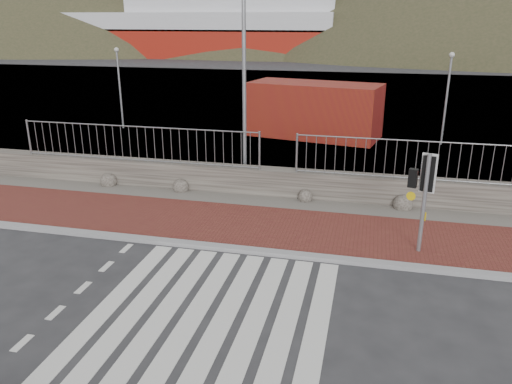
% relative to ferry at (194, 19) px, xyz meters
% --- Properties ---
extents(ground, '(220.00, 220.00, 0.00)m').
position_rel_ferry_xyz_m(ground, '(24.65, -67.90, -5.36)').
color(ground, '#28282B').
rests_on(ground, ground).
extents(sidewalk_far, '(40.00, 3.00, 0.08)m').
position_rel_ferry_xyz_m(sidewalk_far, '(24.65, -63.40, -5.32)').
color(sidewalk_far, brown).
rests_on(sidewalk_far, ground).
extents(kerb_far, '(40.00, 0.25, 0.12)m').
position_rel_ferry_xyz_m(kerb_far, '(24.65, -64.90, -5.31)').
color(kerb_far, gray).
rests_on(kerb_far, ground).
extents(zebra_crossing, '(4.62, 5.60, 0.01)m').
position_rel_ferry_xyz_m(zebra_crossing, '(24.65, -67.90, -5.36)').
color(zebra_crossing, silver).
rests_on(zebra_crossing, ground).
extents(gravel_strip, '(40.00, 1.50, 0.06)m').
position_rel_ferry_xyz_m(gravel_strip, '(24.65, -61.40, -5.33)').
color(gravel_strip, '#59544C').
rests_on(gravel_strip, ground).
extents(stone_wall, '(40.00, 0.60, 0.90)m').
position_rel_ferry_xyz_m(stone_wall, '(24.65, -60.60, -4.91)').
color(stone_wall, '#413B35').
rests_on(stone_wall, ground).
extents(railing, '(18.07, 0.07, 1.22)m').
position_rel_ferry_xyz_m(railing, '(24.65, -60.75, -3.54)').
color(railing, gray).
rests_on(railing, stone_wall).
extents(quay, '(120.00, 40.00, 0.50)m').
position_rel_ferry_xyz_m(quay, '(24.65, -40.00, -5.36)').
color(quay, '#4C4C4F').
rests_on(quay, ground).
extents(water, '(220.00, 50.00, 0.05)m').
position_rel_ferry_xyz_m(water, '(24.65, -5.00, -5.36)').
color(water, '#3F4C54').
rests_on(water, ground).
extents(ferry, '(50.00, 16.00, 20.00)m').
position_rel_ferry_xyz_m(ferry, '(0.00, 0.00, 0.00)').
color(ferry, maroon).
rests_on(ferry, ground).
extents(hills_backdrop, '(254.00, 90.00, 100.00)m').
position_rel_ferry_xyz_m(hills_backdrop, '(31.40, 20.00, -28.42)').
color(hills_backdrop, '#31331F').
rests_on(hills_backdrop, ground).
extents(traffic_signal_far, '(0.63, 0.34, 2.55)m').
position_rel_ferry_xyz_m(traffic_signal_far, '(28.80, -64.00, -3.52)').
color(traffic_signal_far, gray).
rests_on(traffic_signal_far, ground).
extents(streetlight, '(1.48, 0.77, 7.39)m').
position_rel_ferry_xyz_m(streetlight, '(23.44, -59.75, -1.20)').
color(streetlight, gray).
rests_on(streetlight, ground).
extents(shipping_container, '(6.61, 3.79, 2.59)m').
position_rel_ferry_xyz_m(shipping_container, '(24.71, -51.65, -4.07)').
color(shipping_container, maroon).
rests_on(shipping_container, ground).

